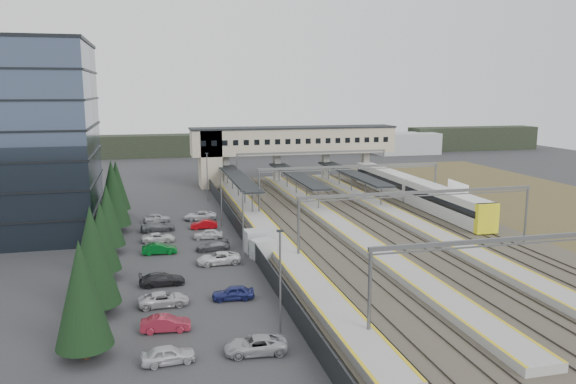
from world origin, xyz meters
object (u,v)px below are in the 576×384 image
object	(u,v)px
relay_cabin_far	(262,249)
billboard	(458,194)
footbridge	(280,144)
train	(413,191)
relay_cabin_near	(258,241)

from	to	relation	value
relay_cabin_far	billboard	xyz separation A→B (m)	(31.56, 13.32, 2.39)
footbridge	train	xyz separation A→B (m)	(16.30, -24.58, -5.75)
footbridge	train	world-z (taller)	footbridge
relay_cabin_near	footbridge	size ratio (longest dim) A/B	0.08
relay_cabin_far	footbridge	size ratio (longest dim) A/B	0.07
footbridge	billboard	world-z (taller)	footbridge
relay_cabin_far	footbridge	bearing A→B (deg)	74.55
relay_cabin_near	billboard	xyz separation A→B (m)	(31.48, 10.53, 2.20)
billboard	footbridge	bearing A→B (deg)	117.85
relay_cabin_near	footbridge	distance (m)	47.53
relay_cabin_near	footbridge	bearing A→B (deg)	73.75
footbridge	train	distance (m)	30.05
footbridge	billboard	bearing A→B (deg)	-62.15
relay_cabin_far	billboard	bearing A→B (deg)	22.88
billboard	relay_cabin_near	bearing A→B (deg)	-161.50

